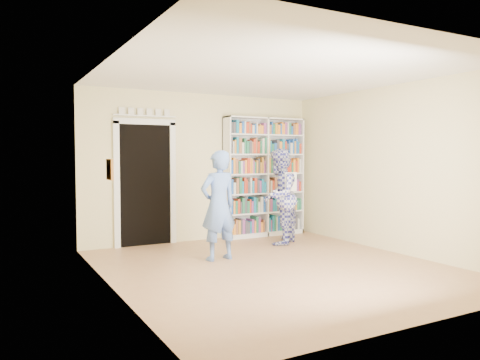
{
  "coord_description": "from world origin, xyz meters",
  "views": [
    {
      "loc": [
        -3.52,
        -5.43,
        1.57
      ],
      "look_at": [
        -0.08,
        0.9,
        1.19
      ],
      "focal_mm": 35.0,
      "sensor_mm": 36.0,
      "label": 1
    }
  ],
  "objects": [
    {
      "name": "floor",
      "position": [
        0.0,
        0.0,
        0.0
      ],
      "size": [
        5.0,
        5.0,
        0.0
      ],
      "primitive_type": "plane",
      "color": "#A5734F",
      "rests_on": "ground"
    },
    {
      "name": "ceiling",
      "position": [
        0.0,
        0.0,
        2.7
      ],
      "size": [
        5.0,
        5.0,
        0.0
      ],
      "primitive_type": "plane",
      "rotation": [
        3.14,
        0.0,
        0.0
      ],
      "color": "white",
      "rests_on": "wall_back"
    },
    {
      "name": "wall_back",
      "position": [
        0.0,
        2.5,
        1.35
      ],
      "size": [
        4.5,
        0.0,
        4.5
      ],
      "primitive_type": "plane",
      "rotation": [
        1.57,
        0.0,
        0.0
      ],
      "color": "beige",
      "rests_on": "floor"
    },
    {
      "name": "wall_left",
      "position": [
        -2.25,
        0.0,
        1.35
      ],
      "size": [
        0.0,
        5.0,
        5.0
      ],
      "primitive_type": "plane",
      "rotation": [
        1.57,
        0.0,
        1.57
      ],
      "color": "beige",
      "rests_on": "floor"
    },
    {
      "name": "wall_right",
      "position": [
        2.25,
        0.0,
        1.35
      ],
      "size": [
        0.0,
        5.0,
        5.0
      ],
      "primitive_type": "plane",
      "rotation": [
        1.57,
        0.0,
        -1.57
      ],
      "color": "beige",
      "rests_on": "floor"
    },
    {
      "name": "bookshelf",
      "position": [
        1.24,
        2.34,
        1.16
      ],
      "size": [
        1.67,
        0.31,
        2.3
      ],
      "rotation": [
        0.0,
        0.0,
        0.2
      ],
      "color": "white",
      "rests_on": "floor"
    },
    {
      "name": "doorway",
      "position": [
        -1.1,
        2.48,
        1.18
      ],
      "size": [
        1.1,
        0.08,
        2.43
      ],
      "color": "black",
      "rests_on": "floor"
    },
    {
      "name": "wall_art",
      "position": [
        -2.23,
        0.2,
        1.4
      ],
      "size": [
        0.03,
        0.25,
        0.25
      ],
      "primitive_type": "cube",
      "color": "brown",
      "rests_on": "wall_left"
    },
    {
      "name": "man_blue",
      "position": [
        -0.49,
        0.83,
        0.82
      ],
      "size": [
        0.64,
        0.46,
        1.64
      ],
      "primitive_type": "imported",
      "rotation": [
        0.0,
        0.0,
        3.26
      ],
      "color": "#5D82CF",
      "rests_on": "floor"
    },
    {
      "name": "man_plaid",
      "position": [
        1.01,
        1.45,
        0.84
      ],
      "size": [
        1.04,
        1.02,
        1.69
      ],
      "primitive_type": "imported",
      "rotation": [
        0.0,
        0.0,
        3.83
      ],
      "color": "#303295",
      "rests_on": "floor"
    },
    {
      "name": "paper_sheet",
      "position": [
        1.11,
        1.25,
        1.11
      ],
      "size": [
        0.23,
        0.03,
        0.33
      ],
      "primitive_type": "cube",
      "rotation": [
        0.0,
        0.0,
        -0.08
      ],
      "color": "white",
      "rests_on": "man_plaid"
    }
  ]
}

